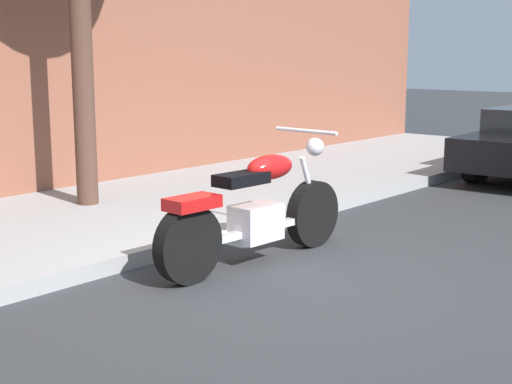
% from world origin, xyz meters
% --- Properties ---
extents(ground_plane, '(60.00, 60.00, 0.00)m').
position_xyz_m(ground_plane, '(0.00, 0.00, 0.00)').
color(ground_plane, '#303335').
extents(sidewalk, '(18.88, 3.07, 0.14)m').
position_xyz_m(sidewalk, '(0.00, 2.78, 0.07)').
color(sidewalk, '#9E9E9E').
rests_on(sidewalk, ground).
extents(motorcycle, '(2.21, 0.70, 1.13)m').
position_xyz_m(motorcycle, '(0.24, 0.59, 0.45)').
color(motorcycle, black).
rests_on(motorcycle, ground).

